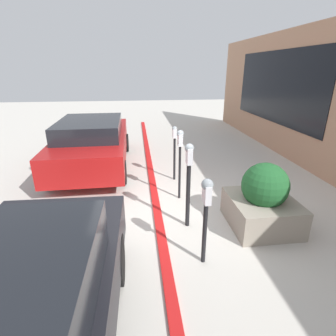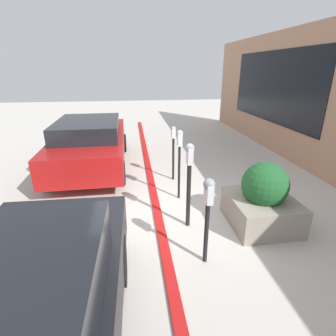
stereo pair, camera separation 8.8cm
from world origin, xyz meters
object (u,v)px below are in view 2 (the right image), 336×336
parking_meter_fourth (173,143)px  parked_car_middle (90,142)px  parking_meter_second (189,173)px  parking_meter_nearest (208,203)px  parking_meter_middle (179,148)px  planter_box (263,200)px

parking_meter_fourth → parked_car_middle: size_ratio=0.31×
parked_car_middle → parking_meter_second: bearing=-148.8°
parking_meter_nearest → parking_meter_second: size_ratio=0.86×
parking_meter_second → parking_meter_middle: (1.12, -0.03, 0.11)m
parking_meter_nearest → planter_box: size_ratio=1.12×
parking_meter_nearest → parked_car_middle: size_ratio=0.30×
parking_meter_nearest → parking_meter_second: 1.00m
parking_meter_middle → planter_box: bearing=-133.6°
parking_meter_nearest → parking_meter_fourth: parking_meter_fourth is taller
parking_meter_nearest → parking_meter_second: parking_meter_second is taller
parking_meter_nearest → parking_meter_middle: size_ratio=0.87×
parked_car_middle → parking_meter_nearest: bearing=-154.4°
parking_meter_nearest → parked_car_middle: bearing=26.5°
parking_meter_fourth → parked_car_middle: bearing=60.6°
parking_meter_fourth → parking_meter_second: bearing=178.1°
parking_meter_fourth → planter_box: bearing=-151.1°
parking_meter_second → planter_box: (-0.15, -1.36, -0.56)m
parking_meter_fourth → parked_car_middle: (1.25, 2.23, -0.23)m
parking_meter_middle → parking_meter_fourth: parking_meter_middle is taller
planter_box → parked_car_middle: bearing=44.4°
planter_box → parking_meter_middle: bearing=46.4°
parking_meter_second → parking_meter_middle: 1.12m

